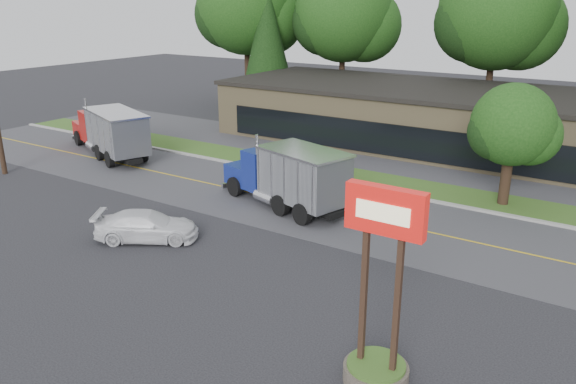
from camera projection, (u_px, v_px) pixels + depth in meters
The scene contains 16 objects.
ground at pixel (173, 262), 23.74m from camera, with size 140.00×140.00×0.00m, color #38383D.
road at pixel (288, 201), 30.87m from camera, with size 60.00×8.00×0.02m, color #535357.
center_line at pixel (288, 201), 30.87m from camera, with size 60.00×0.12×0.01m, color gold.
curb at pixel (326, 182), 34.20m from camera, with size 60.00×0.30×0.12m, color #9E9E99.
grass_verge at pixel (340, 174), 35.63m from camera, with size 60.00×3.40×0.03m, color #33561D.
far_parking at pixel (373, 157), 39.60m from camera, with size 60.00×7.00×0.02m, color #535357.
strip_mall at pixel (432, 118), 42.67m from camera, with size 32.00×12.00×4.00m, color #95825B.
bilo_sign at pixel (379, 320), 15.69m from camera, with size 2.20×1.90×5.95m.
tree_far_a at pixel (248, 10), 56.33m from camera, with size 10.49×9.88×14.97m.
tree_far_b at pixel (345, 17), 52.97m from camera, with size 9.80×9.22×13.97m.
tree_far_c at pixel (499, 17), 45.68m from camera, with size 10.05×9.45×14.33m.
evergreen_left at pixel (267, 40), 53.56m from camera, with size 5.46×5.46×12.40m.
tree_verge at pixel (514, 129), 29.13m from camera, with size 4.58×4.31×6.54m.
dump_truck_red at pixel (110, 130), 39.37m from camera, with size 10.35×6.10×3.36m.
dump_truck_blue at pixel (290, 175), 29.39m from camera, with size 8.29×4.62×3.36m.
rally_car at pixel (147, 226), 25.74m from camera, with size 1.90×4.67×1.36m, color white.
Camera 1 is at (15.82, -15.35, 10.51)m, focal length 35.00 mm.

